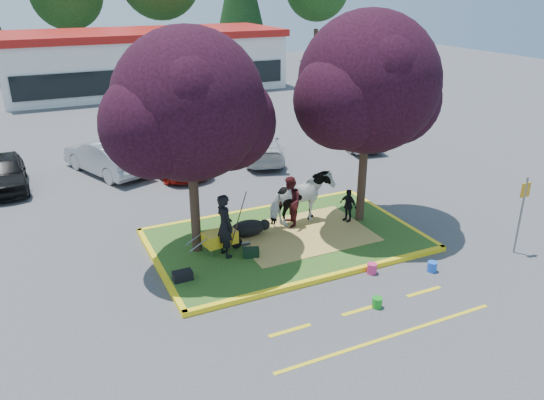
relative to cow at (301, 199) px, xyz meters
name	(u,v)px	position (x,y,z in m)	size (l,w,h in m)	color
ground	(286,242)	(-0.91, -0.72, -1.05)	(90.00, 90.00, 0.00)	#424244
median_island	(286,240)	(-0.91, -0.72, -0.97)	(8.00, 5.00, 0.15)	#274F18
curb_near	(328,277)	(-0.91, -3.30, -0.97)	(8.30, 0.16, 0.15)	yellow
curb_far	(254,210)	(-0.91, 1.86, -0.97)	(8.30, 0.16, 0.15)	yellow
curb_left	(159,267)	(-4.99, -0.72, -0.97)	(0.16, 5.30, 0.15)	yellow
curb_right	(391,217)	(3.17, -0.72, -0.97)	(0.16, 5.30, 0.15)	yellow
straw_bedding	(303,234)	(-0.31, -0.72, -0.89)	(4.20, 3.00, 0.01)	tan
tree_purple_left	(190,112)	(-3.69, -0.34, 3.31)	(5.06, 4.20, 6.51)	black
tree_purple_right	(369,89)	(2.01, -0.54, 3.51)	(5.30, 4.40, 6.82)	black
fire_lane_stripe_a	(290,330)	(-2.91, -4.92, -1.04)	(1.10, 0.12, 0.01)	yellow
fire_lane_stripe_b	(361,310)	(-0.91, -4.92, -1.04)	(1.10, 0.12, 0.01)	yellow
fire_lane_stripe_c	(424,292)	(1.09, -4.92, -1.04)	(1.10, 0.12, 0.01)	yellow
fire_lane_long	(390,336)	(-0.91, -6.12, -1.04)	(6.00, 0.10, 0.01)	yellow
retail_building	(145,60)	(1.09, 27.26, 1.20)	(20.40, 8.40, 4.40)	silver
cow	(301,199)	(0.00, 0.00, 0.00)	(0.97, 2.12, 1.79)	white
calf	(248,228)	(-1.95, -0.08, -0.64)	(1.17, 0.67, 0.51)	black
handler	(225,226)	(-3.04, -1.01, 0.06)	(0.70, 0.46, 1.92)	black
visitor_a	(290,202)	(-0.40, 0.02, -0.05)	(0.83, 0.64, 1.70)	#481418
visitor_b	(348,205)	(1.54, -0.46, -0.33)	(0.67, 0.28, 1.14)	black
wheelbarrow	(220,238)	(-3.10, -0.74, -0.45)	(1.74, 0.72, 0.65)	black
gear_bag_dark	(183,276)	(-4.61, -1.86, -0.76)	(0.52, 0.29, 0.27)	black
gear_bag_green	(251,253)	(-2.41, -1.41, -0.77)	(0.48, 0.30, 0.26)	black
sign_post	(522,207)	(5.06, -4.32, 0.45)	(0.34, 0.06, 2.43)	slate
bucket_green	(377,303)	(-0.47, -4.99, -0.91)	(0.26, 0.26, 0.27)	#169420
bucket_pink	(372,269)	(0.40, -3.52, -0.90)	(0.28, 0.28, 0.30)	#D02E6A
bucket_blue	(432,267)	(2.02, -4.16, -0.90)	(0.27, 0.27, 0.29)	blue
car_black	(4,172)	(-8.89, 8.24, -0.36)	(1.61, 4.00, 1.36)	black
car_silver	(106,156)	(-4.94, 8.48, -0.29)	(1.61, 4.60, 1.52)	#9B9DA2
car_red	(173,159)	(-2.33, 7.33, -0.44)	(2.00, 4.35, 1.21)	#A1150D
car_white	(262,147)	(1.86, 7.31, -0.42)	(1.75, 4.30, 1.25)	silver
car_grey	(353,132)	(6.97, 7.48, -0.33)	(1.52, 4.35, 1.43)	slate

